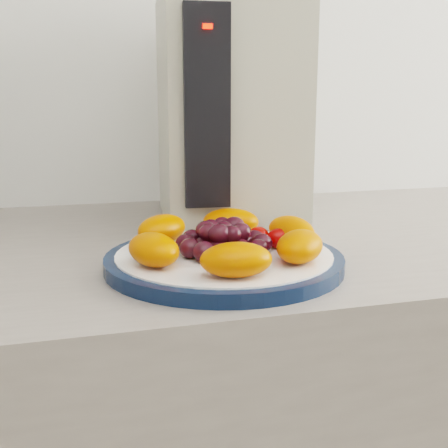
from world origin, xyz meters
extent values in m
cylinder|color=#0A1B36|center=(0.08, 1.05, 0.91)|extent=(0.27, 0.27, 0.01)
cylinder|color=white|center=(0.08, 1.05, 0.91)|extent=(0.24, 0.24, 0.02)
cube|color=#B0AB96|center=(0.15, 1.30, 1.07)|extent=(0.22, 0.29, 0.34)
cube|color=black|center=(0.09, 1.17, 1.07)|extent=(0.06, 0.03, 0.25)
cube|color=#FF0C05|center=(0.08, 1.16, 1.17)|extent=(0.01, 0.01, 0.01)
ellipsoid|color=#D44500|center=(0.16, 1.07, 0.93)|extent=(0.06, 0.08, 0.03)
ellipsoid|color=#D44500|center=(0.11, 1.13, 0.93)|extent=(0.08, 0.07, 0.03)
ellipsoid|color=#D44500|center=(0.02, 1.12, 0.93)|extent=(0.08, 0.08, 0.03)
ellipsoid|color=#D44500|center=(-0.01, 1.03, 0.93)|extent=(0.07, 0.08, 0.03)
ellipsoid|color=#D44500|center=(0.06, 0.97, 0.93)|extent=(0.08, 0.06, 0.03)
ellipsoid|color=#D44500|center=(0.14, 1.00, 0.93)|extent=(0.08, 0.08, 0.03)
ellipsoid|color=black|center=(0.08, 1.05, 0.93)|extent=(0.02, 0.02, 0.02)
ellipsoid|color=black|center=(0.10, 1.05, 0.93)|extent=(0.02, 0.02, 0.02)
ellipsoid|color=black|center=(0.09, 1.07, 0.93)|extent=(0.02, 0.02, 0.02)
ellipsoid|color=black|center=(0.06, 1.07, 0.93)|extent=(0.02, 0.02, 0.02)
ellipsoid|color=black|center=(0.05, 1.05, 0.93)|extent=(0.02, 0.02, 0.02)
ellipsoid|color=black|center=(0.06, 1.03, 0.93)|extent=(0.02, 0.02, 0.02)
ellipsoid|color=black|center=(0.09, 1.03, 0.93)|extent=(0.02, 0.02, 0.02)
ellipsoid|color=black|center=(0.12, 1.06, 0.93)|extent=(0.02, 0.02, 0.02)
ellipsoid|color=black|center=(0.11, 1.08, 0.93)|extent=(0.02, 0.02, 0.02)
ellipsoid|color=black|center=(0.09, 1.09, 0.93)|extent=(0.02, 0.02, 0.02)
ellipsoid|color=black|center=(0.06, 1.09, 0.93)|extent=(0.02, 0.02, 0.02)
ellipsoid|color=black|center=(0.05, 1.08, 0.93)|extent=(0.02, 0.02, 0.02)
ellipsoid|color=black|center=(0.03, 1.06, 0.93)|extent=(0.02, 0.02, 0.02)
ellipsoid|color=black|center=(0.03, 1.04, 0.93)|extent=(0.02, 0.02, 0.02)
ellipsoid|color=black|center=(0.05, 1.02, 0.93)|extent=(0.02, 0.02, 0.02)
ellipsoid|color=black|center=(0.06, 1.01, 0.93)|extent=(0.02, 0.02, 0.02)
ellipsoid|color=black|center=(0.09, 1.01, 0.93)|extent=(0.02, 0.02, 0.02)
ellipsoid|color=black|center=(0.11, 1.02, 0.93)|extent=(0.02, 0.02, 0.02)
ellipsoid|color=black|center=(0.12, 1.04, 0.93)|extent=(0.02, 0.02, 0.02)
ellipsoid|color=black|center=(0.08, 1.05, 0.94)|extent=(0.02, 0.02, 0.02)
ellipsoid|color=black|center=(0.09, 1.07, 0.94)|extent=(0.02, 0.02, 0.02)
ellipsoid|color=black|center=(0.08, 1.07, 0.94)|extent=(0.02, 0.02, 0.02)
ellipsoid|color=black|center=(0.07, 1.07, 0.94)|extent=(0.02, 0.02, 0.02)
ellipsoid|color=black|center=(0.06, 1.06, 0.94)|extent=(0.02, 0.02, 0.02)
ellipsoid|color=black|center=(0.06, 1.05, 0.94)|extent=(0.02, 0.02, 0.02)
ellipsoid|color=black|center=(0.07, 1.03, 0.94)|extent=(0.02, 0.02, 0.02)
ellipsoid|color=black|center=(0.08, 1.03, 0.94)|extent=(0.02, 0.02, 0.02)
ellipsoid|color=black|center=(0.09, 1.04, 0.94)|extent=(0.02, 0.02, 0.02)
ellipsoid|color=#BE0300|center=(0.14, 1.05, 0.93)|extent=(0.03, 0.03, 0.02)
ellipsoid|color=#BE0300|center=(0.17, 1.06, 0.93)|extent=(0.04, 0.03, 0.02)
ellipsoid|color=#BE0300|center=(0.15, 1.03, 0.93)|extent=(0.04, 0.04, 0.02)
ellipsoid|color=#BE0300|center=(0.12, 1.07, 0.93)|extent=(0.04, 0.04, 0.02)
camera|label=1|loc=(-0.09, 0.47, 1.08)|focal=45.00mm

